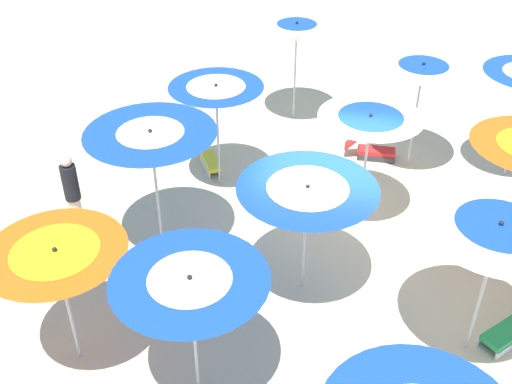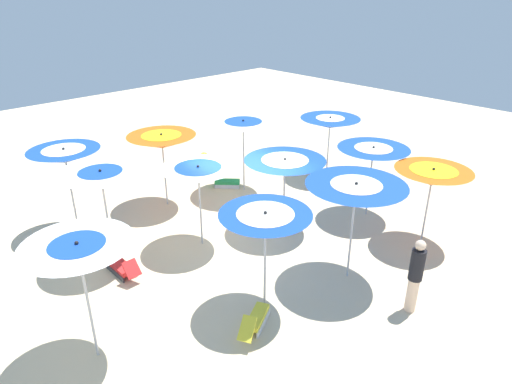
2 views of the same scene
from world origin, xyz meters
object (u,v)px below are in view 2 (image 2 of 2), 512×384
beach_umbrella_0 (65,156)px  lounger_0 (255,320)px  beach_umbrella_4 (198,173)px  beach_umbrella_11 (432,177)px  lounger_2 (123,267)px  beach_umbrella_1 (101,178)px  beach_umbrella_7 (285,165)px  beach_umbrella_8 (356,191)px  beach_umbrella_2 (79,255)px  beach_umbrella_3 (162,141)px  beach_umbrella_9 (330,123)px  beach_umbrella_5 (265,222)px  beach_umbrella_10 (373,153)px  lounger_1 (224,181)px  beach_umbrella_6 (243,126)px  beach_ball (204,156)px  beachgoer_0 (415,275)px

beach_umbrella_0 → lounger_0: beach_umbrella_0 is taller
beach_umbrella_4 → beach_umbrella_11: bearing=137.5°
lounger_2 → beach_umbrella_4: bearing=-94.2°
beach_umbrella_1 → beach_umbrella_4: bearing=155.0°
beach_umbrella_7 → lounger_0: 4.72m
beach_umbrella_8 → lounger_2: beach_umbrella_8 is taller
beach_umbrella_1 → beach_umbrella_8: (-3.79, 4.68, 0.01)m
beach_umbrella_2 → beach_umbrella_11: (-8.50, 2.22, -0.35)m
beach_umbrella_3 → beach_umbrella_9: 6.07m
beach_umbrella_5 → lounger_0: bearing=30.3°
beach_umbrella_3 → lounger_0: 6.76m
beach_umbrella_7 → beach_umbrella_9: 4.40m
beach_umbrella_0 → beach_umbrella_11: (-6.64, 7.26, -0.34)m
beach_umbrella_4 → beach_umbrella_10: 5.21m
lounger_2 → lounger_1: bearing=-65.7°
beach_umbrella_6 → beach_umbrella_10: beach_umbrella_6 is taller
beach_umbrella_9 → beach_umbrella_11: bearing=68.6°
beach_umbrella_5 → beach_umbrella_10: bearing=-170.1°
beach_umbrella_0 → beach_umbrella_9: bearing=164.1°
beach_umbrella_2 → beach_ball: (-8.02, -7.03, -2.13)m
beach_umbrella_3 → beach_umbrella_4: bearing=76.2°
beach_umbrella_3 → lounger_2: 4.37m
beach_umbrella_1 → beach_umbrella_11: 8.40m
beach_umbrella_2 → beach_umbrella_5: beach_umbrella_2 is taller
beach_umbrella_2 → beach_umbrella_9: size_ratio=1.15×
beach_umbrella_2 → beach_umbrella_10: beach_umbrella_2 is taller
beach_umbrella_10 → beach_umbrella_5: bearing=9.9°
beach_umbrella_4 → beachgoer_0: size_ratio=1.31×
beachgoer_0 → beach_ball: (-2.44, -10.52, -0.77)m
beach_umbrella_3 → beach_umbrella_5: bearing=77.4°
beach_umbrella_2 → beach_ball: 10.87m
beach_umbrella_4 → beach_ball: 6.81m
lounger_0 → beach_umbrella_4: bearing=42.3°
beach_umbrella_10 → beach_umbrella_6: bearing=-69.1°
beach_umbrella_3 → beach_umbrella_7: (-1.63, 3.62, -0.19)m
beach_umbrella_7 → beach_umbrella_5: bearing=36.7°
beach_umbrella_1 → lounger_1: bearing=-163.4°
beach_umbrella_0 → beach_umbrella_7: (-4.44, 4.04, -0.33)m
beach_umbrella_8 → beach_umbrella_5: bearing=-14.7°
lounger_0 → beach_umbrella_7: bearing=7.9°
beach_umbrella_2 → lounger_0: (-2.73, 1.55, -2.08)m
beach_umbrella_4 → beachgoer_0: 5.74m
beach_umbrella_6 → beach_umbrella_1: bearing=8.8°
beach_umbrella_8 → lounger_2: size_ratio=2.15×
beach_umbrella_10 → beach_umbrella_2: bearing=-1.6°
beach_umbrella_8 → beach_umbrella_9: beach_umbrella_8 is taller
beach_umbrella_7 → beach_umbrella_0: bearing=-42.3°
lounger_2 → beachgoer_0: size_ratio=0.66×
beach_umbrella_5 → lounger_1: 6.88m
beach_umbrella_4 → lounger_0: size_ratio=1.85×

